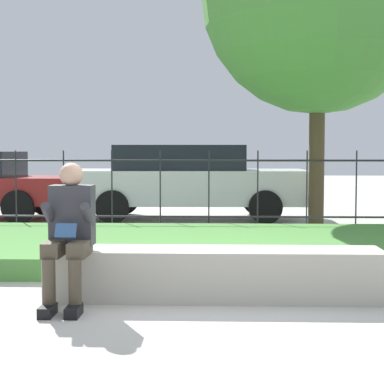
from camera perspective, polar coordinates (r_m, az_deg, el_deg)
The scene contains 6 objects.
ground_plane at distance 6.04m, azimuth 1.10°, elevation -9.46°, with size 60.00×60.00×0.00m, color #B2AFA8.
stone_bench at distance 6.00m, azimuth 2.00°, elevation -7.52°, with size 3.09×0.55×0.47m.
person_seated_reader at distance 5.76m, azimuth -10.83°, elevation -3.16°, with size 0.42×0.73×1.27m.
grass_berm at distance 8.38m, azimuth 1.36°, elevation -4.93°, with size 10.92×3.41×0.24m.
iron_fence at distance 10.66m, azimuth 1.51°, elevation 0.21°, with size 8.92×0.03×1.38m.
car_parked_center at distance 12.91m, azimuth -0.42°, elevation 1.09°, with size 4.67×2.07×1.49m.
Camera 1 is at (0.09, -5.88, 1.37)m, focal length 60.00 mm.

